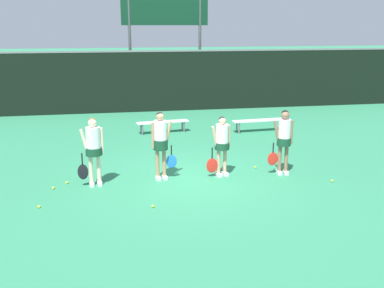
% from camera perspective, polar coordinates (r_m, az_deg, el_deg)
% --- Properties ---
extents(ground_plane, '(140.00, 140.00, 0.00)m').
position_cam_1_polar(ground_plane, '(11.92, 0.23, -4.36)').
color(ground_plane, '#2D7F56').
extents(fence_windscreen, '(60.00, 0.08, 2.82)m').
position_cam_1_polar(fence_windscreen, '(20.96, -4.72, 7.99)').
color(fence_windscreen, black).
rests_on(fence_windscreen, ground_plane).
extents(scoreboard, '(4.14, 0.15, 5.47)m').
position_cam_1_polar(scoreboard, '(22.18, -3.46, 15.84)').
color(scoreboard, '#515156').
rests_on(scoreboard, ground_plane).
extents(bench_courtside, '(2.16, 0.53, 0.45)m').
position_cam_1_polar(bench_courtside, '(17.20, 8.60, 2.87)').
color(bench_courtside, silver).
rests_on(bench_courtside, ground_plane).
extents(bench_far, '(1.98, 0.60, 0.44)m').
position_cam_1_polar(bench_far, '(16.82, -3.74, 2.68)').
color(bench_far, silver).
rests_on(bench_far, ground_plane).
extents(player_0, '(0.67, 0.41, 1.73)m').
position_cam_1_polar(player_0, '(11.37, -12.42, -0.22)').
color(player_0, beige).
rests_on(player_0, ground_plane).
extents(player_1, '(0.66, 0.38, 1.79)m').
position_cam_1_polar(player_1, '(11.58, -4.01, 0.52)').
color(player_1, tan).
rests_on(player_1, ground_plane).
extents(player_2, '(0.67, 0.39, 1.62)m').
position_cam_1_polar(player_2, '(11.87, 3.80, 0.31)').
color(player_2, tan).
rests_on(player_2, ground_plane).
extents(player_3, '(0.66, 0.38, 1.76)m').
position_cam_1_polar(player_3, '(12.22, 11.59, 0.95)').
color(player_3, '#8C664C').
rests_on(player_3, ground_plane).
extents(tennis_ball_0, '(0.07, 0.07, 0.07)m').
position_cam_1_polar(tennis_ball_0, '(10.60, -18.86, -7.54)').
color(tennis_ball_0, '#CCE033').
rests_on(tennis_ball_0, ground_plane).
extents(tennis_ball_1, '(0.07, 0.07, 0.07)m').
position_cam_1_polar(tennis_ball_1, '(12.18, 17.36, -4.48)').
color(tennis_ball_1, '#CCE033').
rests_on(tennis_ball_1, ground_plane).
extents(tennis_ball_2, '(0.07, 0.07, 0.07)m').
position_cam_1_polar(tennis_ball_2, '(10.10, -4.98, -7.88)').
color(tennis_ball_2, '#CCE033').
rests_on(tennis_ball_2, ground_plane).
extents(tennis_ball_3, '(0.06, 0.06, 0.06)m').
position_cam_1_polar(tennis_ball_3, '(12.85, 8.05, -2.92)').
color(tennis_ball_3, '#CCE033').
rests_on(tennis_ball_3, ground_plane).
extents(tennis_ball_4, '(0.07, 0.07, 0.07)m').
position_cam_1_polar(tennis_ball_4, '(11.65, -17.20, -5.36)').
color(tennis_ball_4, '#CCE033').
rests_on(tennis_ball_4, ground_plane).
extents(tennis_ball_5, '(0.07, 0.07, 0.07)m').
position_cam_1_polar(tennis_ball_5, '(11.94, -15.60, -4.74)').
color(tennis_ball_5, '#CCE033').
rests_on(tennis_ball_5, ground_plane).
extents(tennis_ball_6, '(0.07, 0.07, 0.07)m').
position_cam_1_polar(tennis_ball_6, '(13.97, 10.67, -1.56)').
color(tennis_ball_6, '#CCE033').
rests_on(tennis_ball_6, ground_plane).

